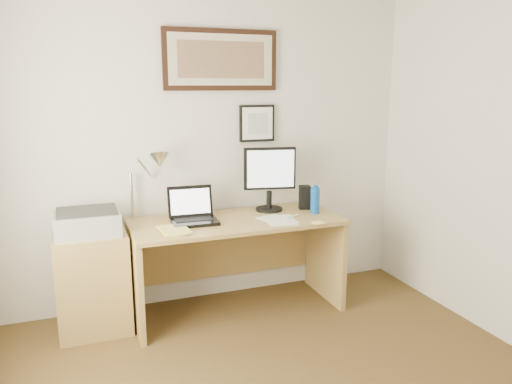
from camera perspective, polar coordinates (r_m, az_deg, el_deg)
name	(u,v)px	position (r m, az deg, el deg)	size (l,w,h in m)	color
wall_back	(203,150)	(4.04, -6.02, 4.84)	(3.50, 0.02, 2.50)	silver
side_cabinet	(93,283)	(3.83, -18.11, -9.87)	(0.50, 0.40, 0.73)	#9D7C42
water_bottle	(315,200)	(4.02, 6.77, -0.96)	(0.07, 0.07, 0.21)	#0D4FB0
bottle_cap	(315,186)	(3.99, 6.81, 0.63)	(0.04, 0.04, 0.02)	#0D4FB0
speaker	(305,197)	(4.14, 5.57, -0.61)	(0.09, 0.08, 0.20)	black
paper_sheet_a	(277,220)	(3.81, 2.43, -3.20)	(0.21, 0.30, 0.00)	white
paper_sheet_b	(281,220)	(3.80, 2.84, -3.25)	(0.22, 0.31, 0.00)	white
sticky_pad	(318,223)	(3.74, 7.14, -3.50)	(0.08, 0.08, 0.01)	#FEFF78
marker_pen	(291,217)	(3.88, 4.06, -2.83)	(0.02, 0.02, 0.14)	white
book	(161,232)	(3.54, -10.83, -4.51)	(0.19, 0.26, 0.02)	#E7E46D
desk	(233,245)	(3.98, -2.64, -6.10)	(1.60, 0.70, 0.75)	#9D7C42
laptop	(193,214)	(3.78, -7.21, -2.55)	(0.35, 0.31, 0.26)	black
lcd_monitor	(270,176)	(4.03, 1.58, 1.87)	(0.42, 0.22, 0.52)	black
printer	(87,222)	(3.69, -18.70, -3.29)	(0.44, 0.34, 0.18)	#9F9FA1
desk_lamp	(157,164)	(3.78, -11.28, 3.21)	(0.29, 0.27, 0.53)	silver
picture_large	(221,60)	(4.02, -4.01, 14.84)	(0.92, 0.04, 0.47)	black
picture_small	(257,123)	(4.13, 0.12, 7.86)	(0.30, 0.03, 0.30)	black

